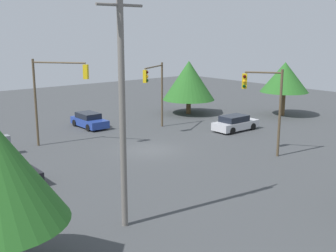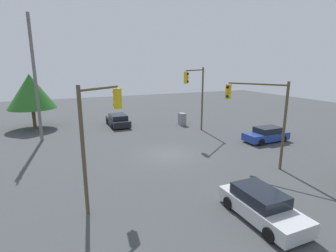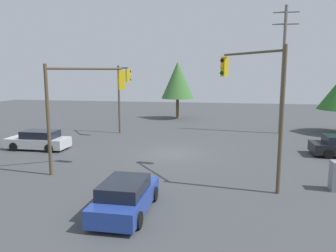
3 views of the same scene
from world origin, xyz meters
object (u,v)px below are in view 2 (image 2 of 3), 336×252
Objects in this scene: sedan_blue at (266,135)px; electrical_cabinet at (182,119)px; traffic_signal_main at (260,108)px; traffic_signal_cross at (197,89)px; sedan_dark at (118,120)px; sedan_silver at (261,205)px; traffic_signal_aux at (98,125)px.

electrical_cabinet is (-9.15, -4.12, 0.05)m from sedan_blue.
traffic_signal_main is (4.03, -4.84, 3.45)m from sedan_blue.
traffic_signal_cross is at bearing 41.22° from sedan_blue.
traffic_signal_main reaches higher than sedan_blue.
electrical_cabinet reaches higher than sedan_dark.
sedan_blue is at bearing -134.61° from sedan_silver.
traffic_signal_main is 13.64m from electrical_cabinet.
traffic_signal_aux is (10.40, -11.33, -0.45)m from traffic_signal_cross.
traffic_signal_aux is at bearing -39.29° from electrical_cabinet.
sedan_dark is 17.94m from traffic_signal_aux.
traffic_signal_cross is at bearing -108.21° from sedan_silver.
electrical_cabinet is at bearing 24.21° from sedan_blue.
electrical_cabinet is at bearing 14.19° from traffic_signal_aux.
sedan_silver is at bearing 34.05° from traffic_signal_cross.
traffic_signal_aux is at bearing 4.79° from traffic_signal_cross.
sedan_dark reaches higher than sedan_blue.
sedan_silver is 19.38m from electrical_cabinet.
sedan_blue is at bearing -81.70° from traffic_signal_main.
sedan_silver is at bearing -69.91° from traffic_signal_aux.
traffic_signal_cross is (-5.18, -4.54, 3.94)m from sedan_blue.
traffic_signal_aux is at bearing -33.39° from sedan_silver.
traffic_signal_aux reaches higher than sedan_dark.
traffic_signal_main is at bearing -30.40° from traffic_signal_aux.
traffic_signal_aux is (1.18, -11.03, 0.04)m from traffic_signal_main.
traffic_signal_cross is at bearing -6.08° from electrical_cabinet.
sedan_silver is 21.31m from sedan_dark.
sedan_dark is at bearing -85.25° from sedan_silver.
traffic_signal_main reaches higher than sedan_dark.
traffic_signal_main is 0.97× the size of traffic_signal_aux.
sedan_dark is 17.32m from traffic_signal_main.
traffic_signal_cross is (6.56, 6.59, 3.93)m from sedan_dark.
traffic_signal_cross is at bearing -33.36° from traffic_signal_main.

